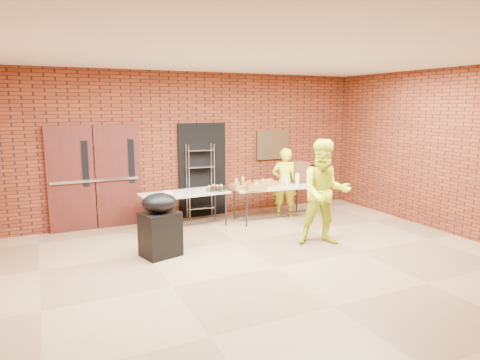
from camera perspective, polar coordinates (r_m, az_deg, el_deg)
name	(u,v)px	position (r m, az deg, el deg)	size (l,w,h in m)	color
room	(277,165)	(6.37, 4.95, 1.95)	(8.08, 7.08, 3.28)	olive
double_doors	(95,177)	(9.05, -18.76, 0.32)	(1.78, 0.12, 2.10)	#4B1715
dark_doorway	(202,170)	(9.60, -5.06, 1.32)	(1.10, 0.06, 2.10)	black
bronze_plaque	(273,145)	(10.29, 4.38, 4.71)	(0.85, 0.04, 0.70)	#422D1A
wire_rack	(201,181)	(9.47, -5.27, -0.17)	(0.61, 0.20, 1.65)	silver
table_left	(185,195)	(8.81, -7.39, -2.04)	(1.81, 0.83, 0.73)	#B9A98E
table_right	(273,189)	(9.39, 4.48, -1.14)	(1.88, 0.94, 0.75)	#B9A98E
basket_bananas	(241,186)	(8.99, 0.20, -0.84)	(0.42, 0.32, 0.13)	#9F7940
basket_oranges	(265,183)	(9.34, 3.34, -0.41)	(0.46, 0.35, 0.14)	#9F7940
basket_apples	(254,186)	(8.95, 1.90, -0.85)	(0.46, 0.36, 0.14)	#9F7940
muffin_tray	(217,188)	(8.95, -3.13, -1.05)	(0.45, 0.45, 0.11)	#144C18
napkin_box	(167,192)	(8.69, -9.66, -1.65)	(0.17, 0.11, 0.06)	white
coffee_dispenser	(299,172)	(9.78, 7.84, 1.04)	(0.37, 0.33, 0.48)	brown
cup_stack_front	(286,180)	(9.41, 6.21, -0.05)	(0.08, 0.08, 0.23)	white
cup_stack_mid	(297,180)	(9.42, 7.64, 0.05)	(0.09, 0.09, 0.27)	white
cup_stack_back	(285,179)	(9.58, 5.98, 0.14)	(0.08, 0.08, 0.23)	white
covered_grill	(160,225)	(7.22, -10.61, -5.89)	(0.70, 0.63, 1.07)	black
volunteer_woman	(284,182)	(9.65, 5.95, -0.31)	(0.57, 0.37, 1.55)	#C9DA18
volunteer_man	(325,192)	(7.77, 11.25, -1.64)	(0.92, 0.72, 1.90)	#C9DA18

